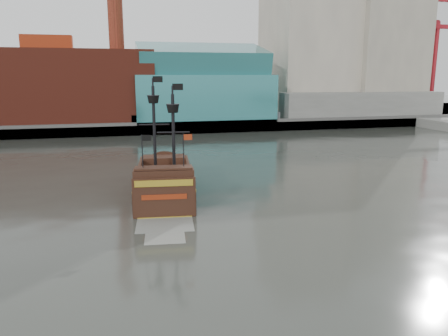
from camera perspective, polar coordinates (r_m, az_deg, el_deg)
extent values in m
plane|color=#2A2D27|center=(31.04, 4.74, -10.66)|extent=(400.00, 400.00, 0.00)
cube|color=slate|center=(119.93, -9.66, 6.63)|extent=(220.00, 60.00, 2.00)
cube|color=#4C4C49|center=(90.68, -8.13, 5.17)|extent=(220.00, 1.00, 2.60)
cube|color=maroon|center=(99.88, -21.72, 9.79)|extent=(42.00, 18.00, 15.00)
cube|color=teal|center=(99.10, -2.87, 9.16)|extent=(30.00, 16.00, 10.00)
cube|color=beige|center=(118.63, 11.12, 18.14)|extent=(20.00, 22.00, 46.00)
cube|color=#A89F8D|center=(123.48, 19.74, 15.56)|extent=(18.00, 18.00, 38.00)
cube|color=beige|center=(138.48, 11.98, 18.44)|extent=(24.00, 20.00, 52.00)
cube|color=slate|center=(109.57, 17.66, 7.84)|extent=(40.00, 6.00, 6.00)
cube|color=teal|center=(99.02, -2.92, 13.78)|extent=(28.00, 14.94, 8.78)
cube|color=slate|center=(140.02, 24.74, 7.49)|extent=(4.00, 4.00, 3.00)
cylinder|color=#A61B25|center=(139.90, 25.27, 13.40)|extent=(1.40, 1.40, 32.00)
cube|color=slate|center=(154.07, 25.34, 7.75)|extent=(4.00, 4.00, 3.00)
cylinder|color=#A61B25|center=(153.86, 25.74, 12.01)|extent=(1.40, 1.40, 26.00)
cube|color=#A61B25|center=(152.69, 25.26, 16.59)|extent=(5.00, 2.50, 2.50)
cube|color=black|center=(44.27, -7.76, -2.87)|extent=(6.91, 13.62, 2.84)
cube|color=#4D311C|center=(43.89, -7.82, -0.87)|extent=(6.22, 12.26, 0.33)
cube|color=black|center=(48.93, -7.82, 0.92)|extent=(4.90, 3.13, 1.09)
cube|color=black|center=(38.18, -7.86, -1.56)|extent=(5.34, 2.32, 1.96)
cube|color=black|center=(37.66, -7.78, -4.50)|extent=(5.34, 0.88, 4.36)
cube|color=#A98B20|center=(37.06, -7.86, -1.98)|extent=(4.89, 0.65, 0.55)
cube|color=maroon|center=(37.36, -7.81, -3.77)|extent=(3.80, 0.52, 0.44)
cylinder|color=black|center=(44.76, -9.10, 5.08)|extent=(0.34, 0.34, 8.51)
cylinder|color=black|center=(41.23, -6.61, 4.10)|extent=(0.34, 0.34, 7.85)
cone|color=black|center=(44.51, -9.22, 8.84)|extent=(1.33, 1.33, 0.76)
cone|color=black|center=(40.95, -6.70, 7.73)|extent=(1.33, 1.33, 0.76)
cube|color=black|center=(44.44, -8.66, 11.39)|extent=(0.98, 0.14, 0.60)
cube|color=black|center=(40.87, -6.07, 10.49)|extent=(0.98, 0.14, 0.60)
cube|color=#969C96|center=(36.32, -7.72, -7.29)|extent=(5.05, 4.43, 0.02)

